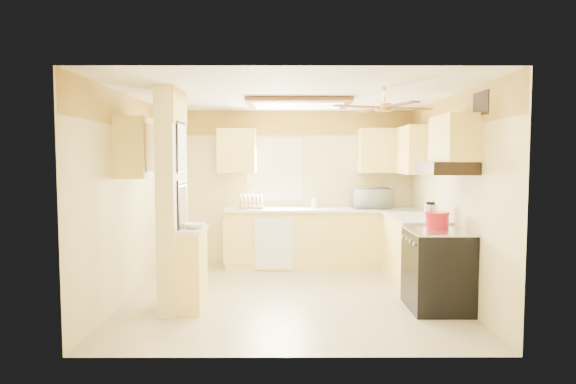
{
  "coord_description": "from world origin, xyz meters",
  "views": [
    {
      "loc": [
        -0.05,
        -5.97,
        1.73
      ],
      "look_at": [
        -0.04,
        0.35,
        1.29
      ],
      "focal_mm": 30.0,
      "sensor_mm": 36.0,
      "label": 1
    }
  ],
  "objects_px": {
    "stove": "(437,269)",
    "kettle": "(430,212)",
    "microwave": "(372,198)",
    "bowl": "(194,226)",
    "dutch_oven": "(437,220)"
  },
  "relations": [
    {
      "from": "microwave",
      "to": "bowl",
      "type": "height_order",
      "value": "microwave"
    },
    {
      "from": "microwave",
      "to": "kettle",
      "type": "distance_m",
      "value": 1.68
    },
    {
      "from": "kettle",
      "to": "dutch_oven",
      "type": "bearing_deg",
      "value": -96.47
    },
    {
      "from": "bowl",
      "to": "kettle",
      "type": "distance_m",
      "value": 2.92
    },
    {
      "from": "microwave",
      "to": "dutch_oven",
      "type": "height_order",
      "value": "microwave"
    },
    {
      "from": "dutch_oven",
      "to": "kettle",
      "type": "relative_size",
      "value": 1.15
    },
    {
      "from": "stove",
      "to": "kettle",
      "type": "relative_size",
      "value": 3.71
    },
    {
      "from": "bowl",
      "to": "dutch_oven",
      "type": "distance_m",
      "value": 2.81
    },
    {
      "from": "dutch_oven",
      "to": "kettle",
      "type": "bearing_deg",
      "value": 83.53
    },
    {
      "from": "stove",
      "to": "microwave",
      "type": "distance_m",
      "value": 2.31
    },
    {
      "from": "microwave",
      "to": "bowl",
      "type": "distance_m",
      "value": 3.27
    },
    {
      "from": "dutch_oven",
      "to": "bowl",
      "type": "bearing_deg",
      "value": -176.37
    },
    {
      "from": "stove",
      "to": "kettle",
      "type": "bearing_deg",
      "value": 81.93
    },
    {
      "from": "microwave",
      "to": "stove",
      "type": "bearing_deg",
      "value": 99.71
    },
    {
      "from": "bowl",
      "to": "dutch_oven",
      "type": "xyz_separation_m",
      "value": [
        2.81,
        0.18,
        0.04
      ]
    }
  ]
}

